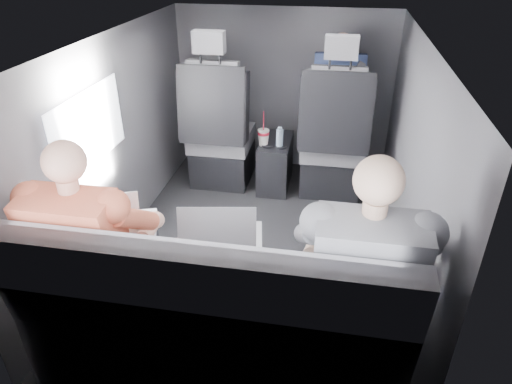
% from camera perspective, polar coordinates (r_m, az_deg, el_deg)
% --- Properties ---
extents(floor, '(2.60, 2.60, 0.00)m').
position_cam_1_polar(floor, '(3.10, 0.05, -6.77)').
color(floor, black).
rests_on(floor, ground).
extents(ceiling, '(2.60, 2.60, 0.00)m').
position_cam_1_polar(ceiling, '(2.54, 0.07, 18.54)').
color(ceiling, '#B2B2AD').
rests_on(ceiling, panel_back).
extents(panel_left, '(0.02, 2.60, 1.35)m').
position_cam_1_polar(panel_left, '(3.03, -17.03, 5.68)').
color(panel_left, '#56565B').
rests_on(panel_left, floor).
extents(panel_right, '(0.02, 2.60, 1.35)m').
position_cam_1_polar(panel_right, '(2.76, 18.83, 2.98)').
color(panel_right, '#56565B').
rests_on(panel_right, floor).
extents(panel_front, '(1.80, 0.02, 1.35)m').
position_cam_1_polar(panel_front, '(3.96, 3.44, 12.46)').
color(panel_front, '#56565B').
rests_on(panel_front, floor).
extents(panel_back, '(1.80, 0.02, 1.35)m').
position_cam_1_polar(panel_back, '(1.70, -7.89, -13.98)').
color(panel_back, '#56565B').
rests_on(panel_back, floor).
extents(side_window, '(0.02, 0.75, 0.42)m').
position_cam_1_polar(side_window, '(2.70, -20.04, 7.42)').
color(side_window, white).
rests_on(side_window, panel_left).
extents(seatbelt, '(0.35, 0.11, 0.59)m').
position_cam_1_polar(seatbelt, '(3.29, 10.04, 10.79)').
color(seatbelt, black).
rests_on(seatbelt, front_seat_right).
extents(front_seat_left, '(0.52, 0.58, 1.26)m').
position_cam_1_polar(front_seat_left, '(3.70, -4.55, 6.67)').
color(front_seat_left, black).
rests_on(front_seat_left, floor).
extents(front_seat_right, '(0.52, 0.58, 1.26)m').
position_cam_1_polar(front_seat_right, '(3.60, 9.55, 5.62)').
color(front_seat_right, black).
rests_on(front_seat_right, floor).
extents(center_console, '(0.24, 0.48, 0.41)m').
position_cam_1_polar(center_console, '(3.74, 2.42, 3.63)').
color(center_console, black).
rests_on(center_console, floor).
extents(rear_bench, '(1.60, 0.57, 0.92)m').
position_cam_1_polar(rear_bench, '(2.12, -5.22, -16.85)').
color(rear_bench, slate).
rests_on(rear_bench, floor).
extents(soda_cup, '(0.09, 0.09, 0.27)m').
position_cam_1_polar(soda_cup, '(3.55, 0.94, 6.94)').
color(soda_cup, white).
rests_on(soda_cup, center_console).
extents(water_bottle, '(0.06, 0.06, 0.16)m').
position_cam_1_polar(water_bottle, '(3.52, 2.98, 6.78)').
color(water_bottle, '#A4C2DE').
rests_on(water_bottle, center_console).
extents(laptop_white, '(0.42, 0.44, 0.26)m').
position_cam_1_polar(laptop_white, '(2.27, -17.44, -3.94)').
color(laptop_white, silver).
rests_on(laptop_white, passenger_rear_left).
extents(laptop_silver, '(0.38, 0.36, 0.24)m').
position_cam_1_polar(laptop_silver, '(2.10, -4.17, -5.41)').
color(laptop_silver, '#A7A7AB').
rests_on(laptop_silver, rear_bench).
extents(laptop_black, '(0.35, 0.35, 0.22)m').
position_cam_1_polar(laptop_black, '(2.05, 13.73, -7.62)').
color(laptop_black, black).
rests_on(laptop_black, passenger_rear_right).
extents(passenger_rear_left, '(0.47, 0.60, 1.18)m').
position_cam_1_polar(passenger_rear_left, '(2.16, -19.01, -6.80)').
color(passenger_rear_left, '#333237').
rests_on(passenger_rear_left, rear_bench).
extents(passenger_rear_right, '(0.49, 0.61, 1.21)m').
position_cam_1_polar(passenger_rear_right, '(1.93, 12.99, -10.32)').
color(passenger_rear_right, navy).
rests_on(passenger_rear_right, rear_bench).
extents(passenger_front_right, '(0.39, 0.39, 0.77)m').
position_cam_1_polar(passenger_front_right, '(3.72, 10.17, 12.08)').
color(passenger_front_right, navy).
rests_on(passenger_front_right, front_seat_right).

